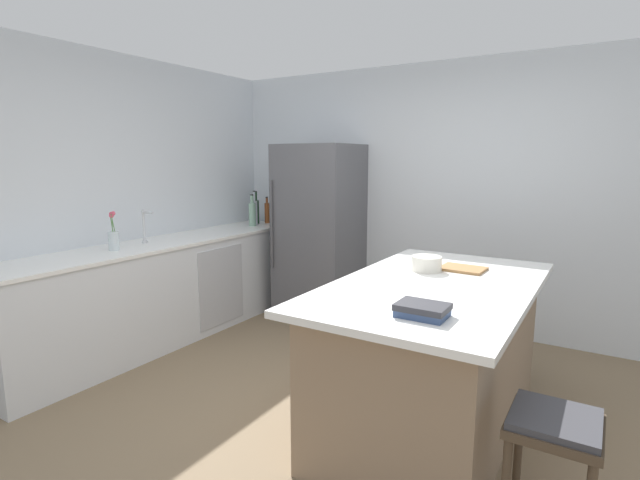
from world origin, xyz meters
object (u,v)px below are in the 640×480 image
object	(u,v)px
bar_stool	(553,441)
mixing_bowl	(427,264)
soda_bottle	(254,212)
wine_bottle	(256,211)
flower_vase	(114,238)
refrigerator	(319,232)
cookbook_stack	(422,310)
kitchen_island	(432,356)
gin_bottle	(252,213)
sink_faucet	(145,226)
vinegar_bottle	(267,212)
cutting_board	(463,269)

from	to	relation	value
bar_stool	mixing_bowl	size ratio (longest dim) A/B	3.17
soda_bottle	wine_bottle	bearing A→B (deg)	119.77
bar_stool	wine_bottle	bearing A→B (deg)	146.35
wine_bottle	mixing_bowl	world-z (taller)	wine_bottle
flower_vase	wine_bottle	size ratio (longest dim) A/B	0.86
bar_stool	refrigerator	bearing A→B (deg)	138.61
cookbook_stack	kitchen_island	bearing A→B (deg)	102.94
gin_bottle	sink_faucet	bearing A→B (deg)	-93.81
bar_stool	cookbook_stack	size ratio (longest dim) A/B	2.66
flower_vase	gin_bottle	xyz separation A→B (m)	(0.03, 1.74, 0.04)
flower_vase	vinegar_bottle	distance (m)	2.02
bar_stool	mixing_bowl	distance (m)	1.40
kitchen_island	gin_bottle	world-z (taller)	gin_bottle
soda_bottle	sink_faucet	bearing A→B (deg)	-92.28
kitchen_island	flower_vase	world-z (taller)	flower_vase
gin_bottle	cookbook_stack	world-z (taller)	gin_bottle
refrigerator	wine_bottle	world-z (taller)	refrigerator
refrigerator	flower_vase	distance (m)	2.05
cookbook_stack	bar_stool	bearing A→B (deg)	-4.63
gin_bottle	cookbook_stack	xyz separation A→B (m)	(2.73, -2.04, -0.10)
flower_vase	mixing_bowl	distance (m)	2.53
flower_vase	vinegar_bottle	bearing A→B (deg)	89.46
bar_stool	sink_faucet	xyz separation A→B (m)	(-3.42, 0.71, 0.57)
cookbook_stack	vinegar_bottle	bearing A→B (deg)	139.68
wine_bottle	soda_bottle	size ratio (longest dim) A/B	0.97
bar_stool	cutting_board	xyz separation A→B (m)	(-0.70, 1.12, 0.43)
bar_stool	cutting_board	size ratio (longest dim) A/B	2.16
refrigerator	soda_bottle	bearing A→B (deg)	-176.69
kitchen_island	mixing_bowl	size ratio (longest dim) A/B	9.62
gin_bottle	mixing_bowl	xyz separation A→B (m)	(2.43, -1.13, -0.08)
bar_stool	cutting_board	distance (m)	1.39
flower_vase	vinegar_bottle	size ratio (longest dim) A/B	1.05
bar_stool	gin_bottle	size ratio (longest dim) A/B	1.78
sink_faucet	soda_bottle	size ratio (longest dim) A/B	0.77
gin_bottle	cookbook_stack	distance (m)	3.41
sink_faucet	refrigerator	bearing A→B (deg)	59.16
gin_bottle	cutting_board	world-z (taller)	gin_bottle
kitchen_island	soda_bottle	world-z (taller)	soda_bottle
refrigerator	mixing_bowl	size ratio (longest dim) A/B	9.12
soda_bottle	flower_vase	bearing A→B (deg)	-89.80
gin_bottle	wine_bottle	bearing A→B (deg)	116.83
sink_faucet	vinegar_bottle	size ratio (longest dim) A/B	0.97
flower_vase	gin_bottle	distance (m)	1.74
bar_stool	wine_bottle	xyz separation A→B (m)	(-3.42, 2.28, 0.56)
refrigerator	wine_bottle	xyz separation A→B (m)	(-0.90, 0.06, 0.16)
vinegar_bottle	cutting_board	world-z (taller)	vinegar_bottle
kitchen_island	vinegar_bottle	bearing A→B (deg)	146.96
cookbook_stack	mixing_bowl	world-z (taller)	mixing_bowl
mixing_bowl	cutting_board	xyz separation A→B (m)	(0.20, 0.16, -0.04)
mixing_bowl	flower_vase	bearing A→B (deg)	-166.02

